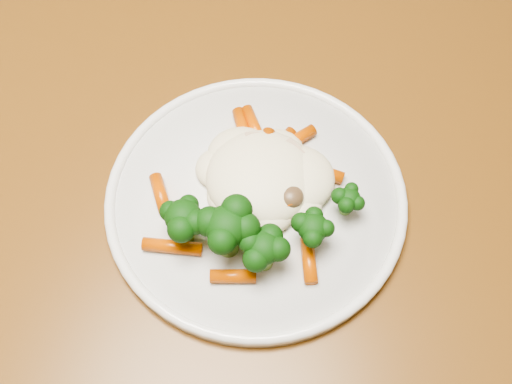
% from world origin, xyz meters
% --- Properties ---
extents(dining_table, '(1.27, 0.97, 0.75)m').
position_xyz_m(dining_table, '(-0.24, 0.11, 0.65)').
color(dining_table, brown).
rests_on(dining_table, ground).
extents(plate, '(0.28, 0.28, 0.01)m').
position_xyz_m(plate, '(-0.36, 0.11, 0.76)').
color(plate, white).
rests_on(plate, dining_table).
extents(meal, '(0.20, 0.19, 0.05)m').
position_xyz_m(meal, '(-0.36, 0.09, 0.78)').
color(meal, '#FFF3CB').
rests_on(meal, plate).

